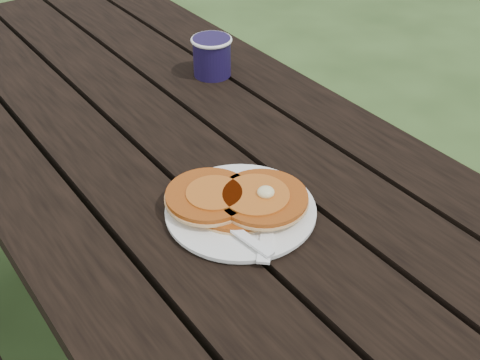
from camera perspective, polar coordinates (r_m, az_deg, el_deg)
picnic_table at (r=1.44m, az=-5.54°, el=-8.48°), size 1.36×1.80×0.75m
plate at (r=0.98m, az=0.06°, el=-2.91°), size 0.26×0.26×0.01m
pancake_stack at (r=0.98m, az=-0.24°, el=-1.77°), size 0.21×0.20×0.04m
knife at (r=0.95m, az=2.74°, el=-4.10°), size 0.14×0.14×0.00m
fork at (r=0.91m, az=0.52°, el=-5.44°), size 0.05×0.16×0.01m
coffee_cup at (r=1.38m, az=-2.69°, el=11.85°), size 0.09×0.09×0.09m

